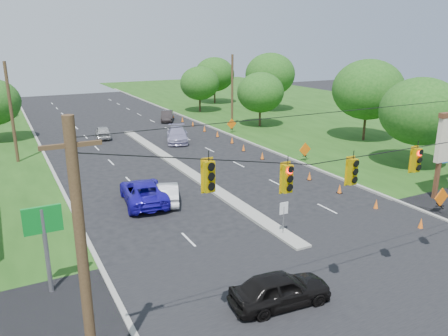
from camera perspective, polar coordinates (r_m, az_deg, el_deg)
ground at (r=21.56m, az=17.15°, el=-14.55°), size 160.00×160.00×0.00m
grass_right at (r=55.57m, az=25.04°, el=3.75°), size 40.00×160.00×0.06m
cross_street at (r=21.56m, az=17.15°, el=-14.55°), size 160.00×14.00×0.02m
curb_left at (r=44.21m, az=-22.19°, el=1.11°), size 0.25×110.00×0.16m
curb_right at (r=50.04m, az=1.38°, el=4.05°), size 0.25×110.00×0.16m
median at (r=37.94m, az=-5.41°, el=-0.14°), size 1.00×34.00×0.18m
median_sign at (r=24.97m, az=7.80°, el=-5.73°), size 0.55×0.06×2.05m
signal_span at (r=18.85m, az=20.43°, el=-2.77°), size 25.60×0.32×9.00m
utility_pole_far_left at (r=43.20m, az=-26.01°, el=6.44°), size 0.28×0.28×9.00m
utility_pole_far_right at (r=54.75m, az=1.08°, el=9.92°), size 0.28×0.28×9.00m
cone_0 at (r=28.57m, az=24.33°, el=-6.60°), size 0.32×0.32×0.70m
cone_1 at (r=30.63m, az=19.25°, el=-4.48°), size 0.32×0.32×0.70m
cone_2 at (r=32.94m, az=14.88°, el=-2.62°), size 0.32×0.32×0.70m
cone_3 at (r=35.44m, az=11.11°, el=-1.00°), size 0.32×0.32×0.70m
cone_4 at (r=38.10m, az=7.85°, el=0.40°), size 0.32×0.32×0.70m
cone_5 at (r=40.89m, az=5.03°, el=1.62°), size 0.32×0.32×0.70m
cone_6 at (r=43.78m, az=2.57°, el=2.67°), size 0.32×0.32×0.70m
cone_7 at (r=47.03m, az=1.06°, el=3.67°), size 0.32×0.32×0.70m
cone_8 at (r=50.06m, az=-0.86°, el=4.47°), size 0.32×0.32×0.70m
cone_9 at (r=53.14m, az=-2.57°, el=5.17°), size 0.32×0.32×0.70m
cone_10 at (r=56.27m, az=-4.09°, el=5.79°), size 0.32×0.32×0.70m
cone_11 at (r=59.45m, az=-5.45°, el=6.34°), size 0.32×0.32×0.70m
cone_12 at (r=62.65m, az=-6.68°, el=6.83°), size 0.32×0.32×0.70m
cone_13 at (r=65.89m, az=-7.79°, el=7.27°), size 0.32×0.32×0.70m
work_sign_0 at (r=31.14m, az=26.50°, el=-3.54°), size 1.27×0.58×1.37m
work_sign_1 at (r=40.42m, az=10.54°, el=2.31°), size 1.27×0.58×1.37m
work_sign_2 at (r=51.86m, az=1.00°, el=5.73°), size 1.27×0.58×1.37m
tree_7 at (r=40.54m, az=24.27°, el=6.75°), size 6.72×6.72×7.84m
tree_8 at (r=49.99m, az=18.28°, el=9.70°), size 7.56×7.56×8.82m
tree_9 at (r=55.68m, az=4.79°, el=9.81°), size 5.88×5.88×6.86m
tree_10 at (r=68.24m, az=6.05°, el=12.07°), size 7.56×7.56×8.82m
tree_11 at (r=75.81m, az=-1.24°, el=12.13°), size 6.72×6.72×7.84m
tree_12 at (r=67.00m, az=-3.21°, el=10.99°), size 5.88×5.88×6.86m
black_sedan at (r=19.20m, az=7.37°, el=-15.43°), size 4.53×2.15×1.50m
white_sedan at (r=30.30m, az=-7.37°, el=-3.22°), size 2.74×4.36×1.36m
blue_pickup at (r=30.38m, az=-10.49°, el=-3.06°), size 3.40×6.10×1.61m
silver_car_far at (r=47.89m, az=-6.12°, el=4.35°), size 3.91×5.84×1.57m
silver_car_oncoming at (r=51.26m, az=-15.53°, el=4.54°), size 2.26×4.27×1.38m
dark_car_receding at (r=60.26m, az=-7.45°, el=6.76°), size 3.09×4.55×1.42m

